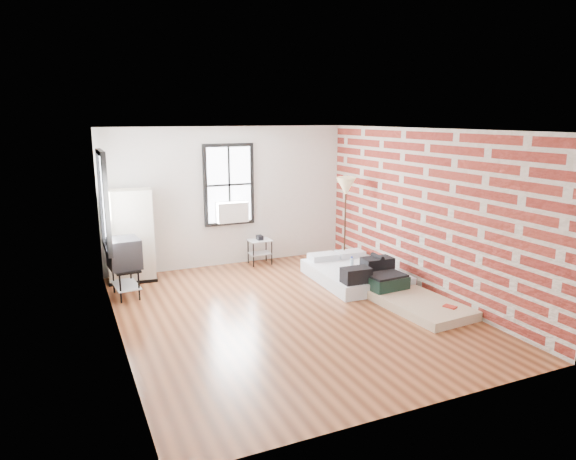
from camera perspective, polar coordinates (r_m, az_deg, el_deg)
name	(u,v)px	position (r m, az deg, el deg)	size (l,w,h in m)	color
ground	(289,313)	(8.09, 0.16, -9.16)	(6.00, 6.00, 0.00)	#562B16
room_shell	(294,198)	(8.04, 0.62, 3.57)	(5.02, 6.02, 2.80)	silver
mattress_main	(355,273)	(9.58, 7.47, -4.74)	(1.46, 1.93, 0.60)	white
mattress_bare	(409,298)	(8.60, 13.32, -7.33)	(1.07, 1.86, 0.39)	#C2AA8C
wardrobe	(130,236)	(9.80, -17.11, -0.65)	(0.91, 0.58, 1.70)	black
side_table	(260,245)	(10.56, -3.15, -1.68)	(0.46, 0.37, 0.60)	black
floor_lamp	(346,190)	(10.11, 6.44, 4.40)	(0.39, 0.39, 1.83)	black
tv_stand	(124,255)	(9.00, -17.73, -2.68)	(0.55, 0.75, 1.01)	black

